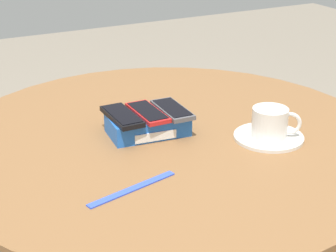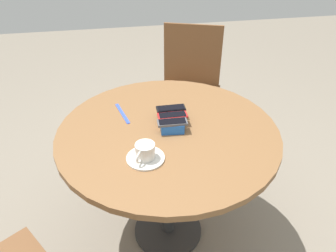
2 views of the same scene
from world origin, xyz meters
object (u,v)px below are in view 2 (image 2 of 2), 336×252
Objects in this scene: coffee_cup at (145,151)px; phone_gray at (172,122)px; round_table at (168,146)px; saucer at (146,158)px; chair_far_side at (189,88)px; phone_red at (172,115)px; lanyard_strap at (122,113)px; phone_box at (171,120)px; phone_black at (171,108)px.

phone_gray is at bearing 139.66° from coffee_cup.
saucer is (0.19, -0.13, 0.11)m from round_table.
chair_far_side is (-1.08, 0.46, -0.30)m from coffee_cup.
round_table is 10.25× the size of coffee_cup.
phone_red is at bearing 145.48° from coffee_cup.
phone_red is 0.95m from chair_far_side.
coffee_cup is 1.21m from chair_far_side.
saucer is at bearing 10.65° from lanyard_strap.
phone_box is at bearing 146.67° from coffee_cup.
phone_box is 1.87× the size of coffee_cup.
phone_box is at bearing 58.05° from lanyard_strap.
phone_black is at bearing 150.88° from saucer.
lanyard_strap is at bearing -121.84° from phone_red.
phone_red reaches higher than saucer.
coffee_cup is 0.39m from lanyard_strap.
lanyard_strap is (-0.18, -0.20, 0.10)m from round_table.
lanyard_strap is at bearing -121.95° from phone_box.
coffee_cup is 0.50× the size of lanyard_strap.
lanyard_strap reaches higher than round_table.
round_table is 0.29m from lanyard_strap.
chair_far_side is at bearing 142.90° from lanyard_strap.
lanyard_strap is (-0.14, -0.23, -0.02)m from phone_box.
phone_black is 1.01× the size of phone_red.
chair_far_side reaches higher than saucer.
coffee_cup is (0.24, -0.16, -0.01)m from phone_red.
phone_black is at bearing 175.77° from phone_red.
phone_red is at bearing 63.45° from phone_box.
phone_black is 0.34m from coffee_cup.
saucer is at bearing -40.39° from phone_gray.
phone_box is 1.37× the size of phone_gray.
phone_box is at bearing 146.69° from saucer.
round_table is at bearing -20.34° from chair_far_side.
phone_gray is at bearing -11.60° from phone_red.
round_table is 0.13m from phone_box.
coffee_cup is at bearing -23.10° from chair_far_side.
saucer is (0.30, -0.17, -0.05)m from phone_black.
coffee_cup is (0.24, -0.16, 0.02)m from phone_box.
coffee_cup reaches higher than phone_box.
chair_far_side is (-0.70, 0.53, -0.26)m from lanyard_strap.
phone_red is at bearing -4.23° from phone_black.
phone_black is 0.34m from saucer.
phone_gray is at bearing 39.71° from round_table.
round_table is at bearing 47.98° from lanyard_strap.
phone_black is (-0.10, 0.03, 0.15)m from round_table.
saucer is at bearing 144.22° from coffee_cup.
saucer is 0.38m from lanyard_strap.
chair_far_side is (-1.08, 0.46, -0.27)m from saucer.
round_table is at bearing -140.29° from phone_gray.
coffee_cup is at bearing 10.39° from lanyard_strap.
saucer is at bearing -23.08° from chair_far_side.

